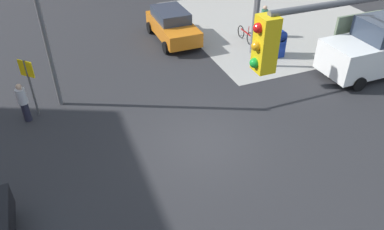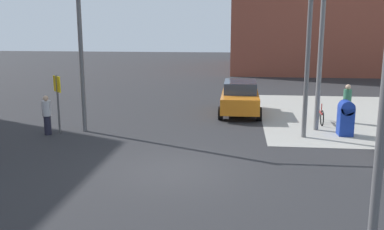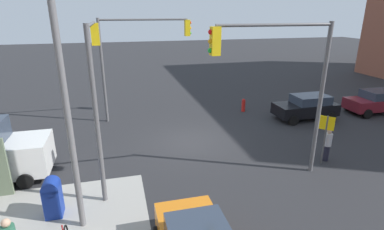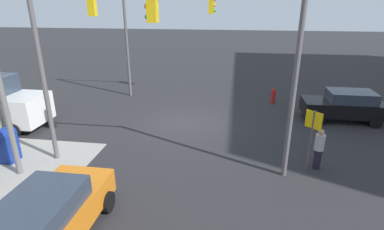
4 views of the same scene
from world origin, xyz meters
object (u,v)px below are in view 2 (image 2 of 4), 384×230
Objects in this scene: traffic_signal_se_corner at (262,8)px; traffic_signal_ne_corner at (319,18)px; pedestrian_crossing at (347,103)px; coupe_orange at (240,97)px; traffic_signal_nw_corner at (126,19)px; street_lamp_corner at (323,17)px; pedestrian_waiting at (47,115)px; bicycle_leaning_on_fence at (320,116)px; mailbox_blue at (346,117)px.

traffic_signal_se_corner and traffic_signal_ne_corner have the same top height.
traffic_signal_ne_corner is 3.68× the size of pedestrian_crossing.
pedestrian_crossing is at bearing 69.18° from traffic_signal_se_corner.
pedestrian_crossing reaches higher than coupe_orange.
traffic_signal_ne_corner is (7.08, -1.87, -0.01)m from traffic_signal_nw_corner.
coupe_orange is (-2.53, 6.27, -3.76)m from traffic_signal_ne_corner.
traffic_signal_nw_corner is 0.81× the size of street_lamp_corner.
traffic_signal_nw_corner and traffic_signal_ne_corner have the same top height.
traffic_signal_nw_corner is 10.49m from pedestrian_crossing.
street_lamp_corner reaches higher than traffic_signal_se_corner.
traffic_signal_ne_corner reaches higher than coupe_orange.
pedestrian_waiting is (-8.08, 8.30, -3.82)m from traffic_signal_se_corner.
traffic_signal_ne_corner is at bearing -67.99° from coupe_orange.
pedestrian_crossing is at bearing -17.14° from coupe_orange.
traffic_signal_se_corner is at bearing -61.63° from traffic_signal_nw_corner.
coupe_orange is 2.41× the size of bicycle_leaning_on_fence.
coupe_orange is (-4.23, 3.89, 0.08)m from mailbox_blue.
bicycle_leaning_on_fence is at bearing -140.13° from pedestrian_waiting.
street_lamp_corner is at bearing 73.90° from traffic_signal_se_corner.
bicycle_leaning_on_fence is (-1.20, -0.20, -0.58)m from pedestrian_crossing.
coupe_orange is (4.55, 4.39, -3.76)m from traffic_signal_nw_corner.
traffic_signal_se_corner is 3.68× the size of pedestrian_crossing.
bicycle_leaning_on_fence is at bearing -25.00° from coupe_orange.
mailbox_blue is at bearing -22.37° from street_lamp_corner.
traffic_signal_nw_corner reaches higher than mailbox_blue.
coupe_orange reaches higher than pedestrian_waiting.
traffic_signal_nw_corner is at bearing -176.74° from mailbox_blue.
pedestrian_crossing is (2.30, 4.77, -3.68)m from traffic_signal_ne_corner.
traffic_signal_se_corner is 12.90m from bicycle_leaning_on_fence.
traffic_signal_se_corner is 1.54× the size of coupe_orange.
street_lamp_corner is 4.57× the size of bicycle_leaning_on_fence.
bicycle_leaning_on_fence is at bearing 18.24° from traffic_signal_nw_corner.
traffic_signal_se_corner is at bearing -107.34° from traffic_signal_ne_corner.
street_lamp_corner is at bearing 77.12° from traffic_signal_ne_corner.
traffic_signal_se_corner is 13.27m from pedestrian_crossing.
street_lamp_corner is 4.57m from pedestrian_crossing.
traffic_signal_ne_corner is at bearing -163.23° from pedestrian_waiting.
street_lamp_corner reaches higher than traffic_signal_nw_corner.
traffic_signal_nw_corner is at bearing 165.18° from traffic_signal_ne_corner.
pedestrian_crossing is (0.60, 2.40, 0.16)m from mailbox_blue.
traffic_signal_nw_corner is at bearing -161.76° from bicycle_leaning_on_fence.
pedestrian_waiting is at bearing -167.72° from traffic_signal_nw_corner.
mailbox_blue is (1.06, -0.44, -3.94)m from street_lamp_corner.
street_lamp_corner reaches higher than pedestrian_crossing.
street_lamp_corner reaches higher than pedestrian_waiting.
traffic_signal_nw_corner is 1.54× the size of coupe_orange.
traffic_signal_se_corner is 3.71× the size of bicycle_leaning_on_fence.
mailbox_blue is 2.32m from bicycle_leaning_on_fence.
pedestrian_crossing is (4.52, 11.90, -3.73)m from traffic_signal_se_corner.
traffic_signal_ne_corner is at bearing -125.60° from mailbox_blue.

